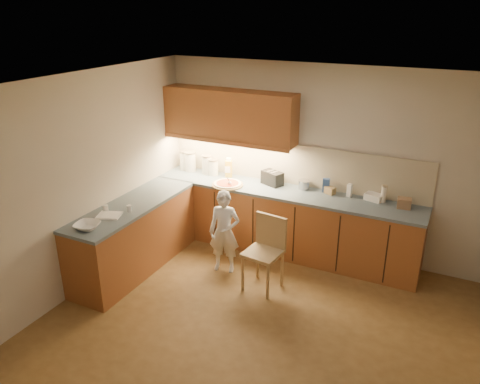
{
  "coord_description": "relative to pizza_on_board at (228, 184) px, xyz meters",
  "views": [
    {
      "loc": [
        1.71,
        -3.9,
        3.29
      ],
      "look_at": [
        -0.8,
        1.2,
        1.0
      ],
      "focal_mm": 35.0,
      "sensor_mm": 36.0,
      "label": 1
    }
  ],
  "objects": [
    {
      "name": "spice_jar_a",
      "position": [
        -0.93,
        -1.45,
        0.02
      ],
      "size": [
        0.09,
        0.09,
        0.09
      ],
      "primitive_type": "cylinder",
      "rotation": [
        0.0,
        0.0,
        -0.38
      ],
      "color": "silver",
      "rests_on": "l_counter"
    },
    {
      "name": "spice_jar_b",
      "position": [
        -0.67,
        -1.32,
        0.02
      ],
      "size": [
        0.07,
        0.07,
        0.08
      ],
      "primitive_type": "cylinder",
      "rotation": [
        0.0,
        0.0,
        0.27
      ],
      "color": "white",
      "rests_on": "l_counter"
    },
    {
      "name": "backsplash",
      "position": [
        0.78,
        0.46,
        0.27
      ],
      "size": [
        3.75,
        0.02,
        0.58
      ],
      "primitive_type": "cube",
      "color": "#BAAF90",
      "rests_on": "l_counter"
    },
    {
      "name": "card_box_a",
      "position": [
        1.38,
        0.33,
        0.03
      ],
      "size": [
        0.16,
        0.14,
        0.1
      ],
      "primitive_type": "cube",
      "rotation": [
        0.0,
        0.0,
        -0.42
      ],
      "color": "#977C51",
      "rests_on": "l_counter"
    },
    {
      "name": "pizza_on_board",
      "position": [
        0.0,
        0.0,
        0.0
      ],
      "size": [
        0.44,
        0.44,
        0.18
      ],
      "rotation": [
        0.0,
        0.0,
        -0.23
      ],
      "color": "#A48752",
      "rests_on": "l_counter"
    },
    {
      "name": "white_bottle",
      "position": [
        1.64,
        0.34,
        0.07
      ],
      "size": [
        0.07,
        0.07,
        0.18
      ],
      "primitive_type": "cube",
      "rotation": [
        0.0,
        0.0,
        -0.17
      ],
      "color": "white",
      "rests_on": "l_counter"
    },
    {
      "name": "blue_box",
      "position": [
        1.31,
        0.37,
        0.07
      ],
      "size": [
        0.11,
        0.09,
        0.19
      ],
      "primitive_type": "cube",
      "rotation": [
        0.0,
        0.0,
        0.24
      ],
      "color": "#315094",
      "rests_on": "l_counter"
    },
    {
      "name": "canister_a",
      "position": [
        -0.91,
        0.33,
        0.13
      ],
      "size": [
        0.15,
        0.15,
        0.29
      ],
      "rotation": [
        0.0,
        0.0,
        0.22
      ],
      "color": "white",
      "rests_on": "l_counter"
    },
    {
      "name": "l_counter",
      "position": [
        0.23,
        -0.28,
        -0.48
      ],
      "size": [
        3.77,
        2.62,
        0.92
      ],
      "color": "#99572C",
      "rests_on": "ground"
    },
    {
      "name": "canister_c",
      "position": [
        -0.5,
        0.3,
        0.13
      ],
      "size": [
        0.16,
        0.16,
        0.29
      ],
      "rotation": [
        0.0,
        0.0,
        0.21
      ],
      "color": "beige",
      "rests_on": "l_counter"
    },
    {
      "name": "dough_cloth",
      "position": [
        -0.8,
        -1.54,
        -0.01
      ],
      "size": [
        0.33,
        0.29,
        0.02
      ],
      "primitive_type": "cube",
      "rotation": [
        0.0,
        0.0,
        0.35
      ],
      "color": "white",
      "rests_on": "l_counter"
    },
    {
      "name": "room",
      "position": [
        1.15,
        -1.52,
        0.74
      ],
      "size": [
        4.54,
        4.5,
        2.62
      ],
      "color": "brown",
      "rests_on": "ground"
    },
    {
      "name": "wooden_chair",
      "position": [
        0.93,
        -0.77,
        -0.4
      ],
      "size": [
        0.46,
        0.46,
        0.92
      ],
      "rotation": [
        0.0,
        0.0,
        -0.13
      ],
      "color": "tan",
      "rests_on": "ground"
    },
    {
      "name": "tall_jar",
      "position": [
        2.07,
        0.36,
        0.1
      ],
      "size": [
        0.07,
        0.07,
        0.23
      ],
      "rotation": [
        0.0,
        0.0,
        0.15
      ],
      "color": "white",
      "rests_on": "l_counter"
    },
    {
      "name": "canister_d",
      "position": [
        -0.39,
        0.3,
        0.1
      ],
      "size": [
        0.15,
        0.15,
        0.24
      ],
      "rotation": [
        0.0,
        0.0,
        0.3
      ],
      "color": "white",
      "rests_on": "l_counter"
    },
    {
      "name": "steel_pot",
      "position": [
        1.01,
        0.35,
        0.04
      ],
      "size": [
        0.16,
        0.16,
        0.13
      ],
      "color": "#ADACB1",
      "rests_on": "l_counter"
    },
    {
      "name": "child",
      "position": [
        0.3,
        -0.66,
        -0.38
      ],
      "size": [
        0.46,
        0.35,
        1.11
      ],
      "primitive_type": "imported",
      "rotation": [
        0.0,
        0.0,
        0.23
      ],
      "color": "silver",
      "rests_on": "ground"
    },
    {
      "name": "mixing_bowl",
      "position": [
        -0.8,
        -1.91,
        0.01
      ],
      "size": [
        0.33,
        0.33,
        0.07
      ],
      "primitive_type": "imported",
      "rotation": [
        0.0,
        0.0,
        0.18
      ],
      "color": "white",
      "rests_on": "l_counter"
    },
    {
      "name": "flat_pack",
      "position": [
        1.95,
        0.36,
        0.02
      ],
      "size": [
        0.25,
        0.21,
        0.09
      ],
      "primitive_type": "cube",
      "rotation": [
        0.0,
        0.0,
        -0.27
      ],
      "color": "silver",
      "rests_on": "l_counter"
    },
    {
      "name": "oil_jug",
      "position": [
        -0.15,
        0.32,
        0.11
      ],
      "size": [
        0.12,
        0.1,
        0.29
      ],
      "rotation": [
        0.0,
        0.0,
        0.34
      ],
      "color": "gold",
      "rests_on": "l_counter"
    },
    {
      "name": "card_box_b",
      "position": [
        2.34,
        0.28,
        0.04
      ],
      "size": [
        0.18,
        0.15,
        0.13
      ],
      "primitive_type": "cube",
      "rotation": [
        0.0,
        0.0,
        0.13
      ],
      "color": "#997552",
      "rests_on": "l_counter"
    },
    {
      "name": "canister_b",
      "position": [
        -0.79,
        0.3,
        0.13
      ],
      "size": [
        0.17,
        0.17,
        0.3
      ],
      "rotation": [
        0.0,
        0.0,
        0.37
      ],
      "color": "white",
      "rests_on": "l_counter"
    },
    {
      "name": "upper_cabinets",
      "position": [
        -0.12,
        0.3,
        0.91
      ],
      "size": [
        1.95,
        0.36,
        0.73
      ],
      "color": "#99572C",
      "rests_on": "ground"
    },
    {
      "name": "toaster",
      "position": [
        0.55,
        0.31,
        0.08
      ],
      "size": [
        0.34,
        0.28,
        0.2
      ],
      "rotation": [
        0.0,
        0.0,
        -0.4
      ],
      "color": "black",
      "rests_on": "l_counter"
    }
  ]
}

